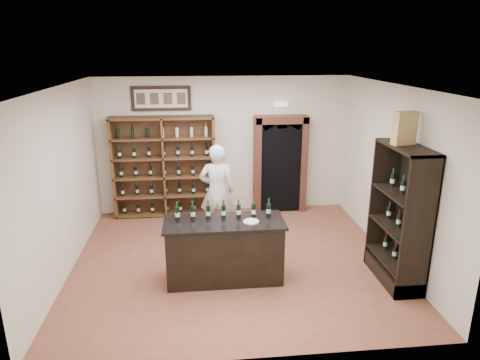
% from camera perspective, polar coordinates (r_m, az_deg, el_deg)
% --- Properties ---
extents(floor, '(5.50, 5.50, 0.00)m').
position_cam_1_polar(floor, '(7.65, -0.84, -10.62)').
color(floor, brown).
rests_on(floor, ground).
extents(ceiling, '(5.50, 5.50, 0.00)m').
position_cam_1_polar(ceiling, '(6.78, -0.95, 12.37)').
color(ceiling, white).
rests_on(ceiling, wall_back).
extents(wall_back, '(5.50, 0.04, 3.00)m').
position_cam_1_polar(wall_back, '(9.48, -2.23, 4.61)').
color(wall_back, beige).
rests_on(wall_back, ground).
extents(wall_left, '(0.04, 5.00, 3.00)m').
position_cam_1_polar(wall_left, '(7.37, -22.70, -0.49)').
color(wall_left, beige).
rests_on(wall_left, ground).
extents(wall_right, '(0.04, 5.00, 3.00)m').
position_cam_1_polar(wall_right, '(7.80, 19.67, 0.78)').
color(wall_right, beige).
rests_on(wall_right, ground).
extents(wine_shelf, '(2.20, 0.38, 2.20)m').
position_cam_1_polar(wine_shelf, '(9.43, -10.05, 1.77)').
color(wine_shelf, brown).
rests_on(wine_shelf, ground).
extents(framed_picture, '(1.25, 0.04, 0.52)m').
position_cam_1_polar(framed_picture, '(9.29, -10.47, 10.64)').
color(framed_picture, black).
rests_on(framed_picture, wall_back).
extents(arched_doorway, '(1.17, 0.35, 2.17)m').
position_cam_1_polar(arched_doorway, '(9.57, 5.36, 2.42)').
color(arched_doorway, black).
rests_on(arched_doorway, ground).
extents(emergency_light, '(0.30, 0.10, 0.10)m').
position_cam_1_polar(emergency_light, '(9.41, 5.47, 10.01)').
color(emergency_light, white).
rests_on(emergency_light, wall_back).
extents(tasting_counter, '(1.88, 0.78, 1.00)m').
position_cam_1_polar(tasting_counter, '(6.88, -2.09, -9.39)').
color(tasting_counter, black).
rests_on(tasting_counter, ground).
extents(counter_bottle_0, '(0.07, 0.07, 0.30)m').
position_cam_1_polar(counter_bottle_0, '(6.75, -8.35, -4.43)').
color(counter_bottle_0, black).
rests_on(counter_bottle_0, tasting_counter).
extents(counter_bottle_1, '(0.07, 0.07, 0.30)m').
position_cam_1_polar(counter_bottle_1, '(6.74, -6.31, -4.37)').
color(counter_bottle_1, black).
rests_on(counter_bottle_1, tasting_counter).
extents(counter_bottle_2, '(0.07, 0.07, 0.30)m').
position_cam_1_polar(counter_bottle_2, '(6.74, -4.26, -4.30)').
color(counter_bottle_2, black).
rests_on(counter_bottle_2, tasting_counter).
extents(counter_bottle_3, '(0.07, 0.07, 0.30)m').
position_cam_1_polar(counter_bottle_3, '(6.75, -2.22, -4.24)').
color(counter_bottle_3, black).
rests_on(counter_bottle_3, tasting_counter).
extents(counter_bottle_4, '(0.07, 0.07, 0.30)m').
position_cam_1_polar(counter_bottle_4, '(6.77, -0.19, -4.16)').
color(counter_bottle_4, black).
rests_on(counter_bottle_4, tasting_counter).
extents(counter_bottle_5, '(0.07, 0.07, 0.30)m').
position_cam_1_polar(counter_bottle_5, '(6.79, 1.83, -4.08)').
color(counter_bottle_5, black).
rests_on(counter_bottle_5, tasting_counter).
extents(counter_bottle_6, '(0.07, 0.07, 0.30)m').
position_cam_1_polar(counter_bottle_6, '(6.83, 3.83, -4.00)').
color(counter_bottle_6, black).
rests_on(counter_bottle_6, tasting_counter).
extents(side_cabinet, '(0.48, 1.20, 2.20)m').
position_cam_1_polar(side_cabinet, '(7.19, 20.45, -7.03)').
color(side_cabinet, black).
rests_on(side_cabinet, ground).
extents(shopkeeper, '(0.70, 0.49, 1.85)m').
position_cam_1_polar(shopkeeper, '(8.25, -3.09, -1.51)').
color(shopkeeper, silver).
rests_on(shopkeeper, ground).
extents(plate, '(0.25, 0.25, 0.02)m').
position_cam_1_polar(plate, '(6.63, 1.48, -5.56)').
color(plate, beige).
rests_on(plate, tasting_counter).
extents(wine_crate, '(0.37, 0.22, 0.49)m').
position_cam_1_polar(wine_crate, '(6.76, 21.11, 6.46)').
color(wine_crate, tan).
rests_on(wine_crate, side_cabinet).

